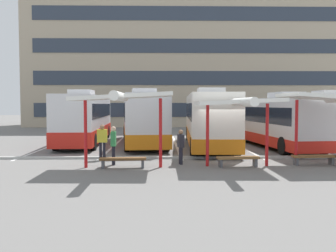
{
  "coord_description": "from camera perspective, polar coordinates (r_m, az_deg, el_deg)",
  "views": [
    {
      "loc": [
        -3.14,
        -18.89,
        2.74
      ],
      "look_at": [
        -2.71,
        2.28,
        1.54
      ],
      "focal_mm": 40.89,
      "sensor_mm": 36.0,
      "label": 1
    }
  ],
  "objects": [
    {
      "name": "bench_1",
      "position": [
        17.12,
        10.38,
        -4.86
      ],
      "size": [
        1.9,
        0.6,
        0.45
      ],
      "color": "brown",
      "rests_on": "ground"
    },
    {
      "name": "waiting_shelter_1",
      "position": [
        16.88,
        10.52,
        3.33
      ],
      "size": [
        3.65,
        4.44,
        3.02
      ],
      "color": "red",
      "rests_on": "ground"
    },
    {
      "name": "terminal_building",
      "position": [
        51.29,
        2.44,
        10.81
      ],
      "size": [
        39.36,
        10.47,
        21.72
      ],
      "color": "tan",
      "rests_on": "ground"
    },
    {
      "name": "lane_stripe_0",
      "position": [
        26.64,
        -16.87,
        -2.79
      ],
      "size": [
        0.16,
        14.0,
        0.01
      ],
      "primitive_type": "cube",
      "color": "white",
      "rests_on": "ground"
    },
    {
      "name": "waiting_passenger_1",
      "position": [
        17.46,
        1.92,
        -2.78
      ],
      "size": [
        0.32,
        0.5,
        1.59
      ],
      "color": "black",
      "rests_on": "ground"
    },
    {
      "name": "coach_bus_4",
      "position": [
        28.77,
        21.79,
        0.96
      ],
      "size": [
        2.81,
        10.13,
        3.66
      ],
      "color": "silver",
      "rests_on": "ground"
    },
    {
      "name": "waiting_passenger_2",
      "position": [
        19.23,
        -9.78,
        -1.96
      ],
      "size": [
        0.52,
        0.27,
        1.73
      ],
      "color": "black",
      "rests_on": "ground"
    },
    {
      "name": "ground_plane",
      "position": [
        19.34,
        8.22,
        -4.93
      ],
      "size": [
        160.0,
        160.0,
        0.0
      ],
      "primitive_type": "plane",
      "color": "slate"
    },
    {
      "name": "coach_bus_2",
      "position": [
        24.88,
        6.05,
        0.9
      ],
      "size": [
        3.18,
        12.45,
        3.72
      ],
      "color": "silver",
      "rests_on": "ground"
    },
    {
      "name": "lane_stripe_1",
      "position": [
        25.83,
        -7.99,
        -2.87
      ],
      "size": [
        0.16,
        14.0,
        0.01
      ],
      "primitive_type": "cube",
      "color": "white",
      "rests_on": "ground"
    },
    {
      "name": "coach_bus_1",
      "position": [
        26.45,
        -3.79,
        1.07
      ],
      "size": [
        3.73,
        12.03,
        3.75
      ],
      "color": "silver",
      "rests_on": "ground"
    },
    {
      "name": "waiting_shelter_0",
      "position": [
        16.34,
        -6.83,
        4.12
      ],
      "size": [
        4.24,
        4.63,
        3.27
      ],
      "color": "red",
      "rests_on": "ground"
    },
    {
      "name": "coach_bus_3",
      "position": [
        25.33,
        15.89,
        0.58
      ],
      "size": [
        3.48,
        10.92,
        3.47
      ],
      "color": "silver",
      "rests_on": "ground"
    },
    {
      "name": "bench_0",
      "position": [
        16.63,
        -6.73,
        -5.07
      ],
      "size": [
        2.01,
        0.54,
        0.45
      ],
      "color": "brown",
      "rests_on": "ground"
    },
    {
      "name": "waiting_passenger_0",
      "position": [
        17.43,
        -8.14,
        -2.45
      ],
      "size": [
        0.24,
        0.51,
        1.75
      ],
      "color": "black",
      "rests_on": "ground"
    },
    {
      "name": "coach_bus_0",
      "position": [
        27.5,
        -12.2,
        0.99
      ],
      "size": [
        2.93,
        11.84,
        3.69
      ],
      "color": "silver",
      "rests_on": "ground"
    },
    {
      "name": "lane_stripe_4",
      "position": [
        27.3,
        18.89,
        -2.68
      ],
      "size": [
        0.16,
        14.0,
        0.01
      ],
      "primitive_type": "cube",
      "color": "white",
      "rests_on": "ground"
    },
    {
      "name": "platform_kerb",
      "position": [
        19.6,
        8.09,
        -4.65
      ],
      "size": [
        44.0,
        0.24,
        0.12
      ],
      "primitive_type": "cube",
      "color": "#ADADA8",
      "rests_on": "ground"
    },
    {
      "name": "bench_2",
      "position": [
        18.52,
        20.9,
        -4.41
      ],
      "size": [
        1.97,
        0.52,
        0.45
      ],
      "color": "brown",
      "rests_on": "ground"
    },
    {
      "name": "lane_stripe_2",
      "position": [
        25.67,
        1.23,
        -2.87
      ],
      "size": [
        0.16,
        14.0,
        0.01
      ],
      "primitive_type": "cube",
      "color": "white",
      "rests_on": "ground"
    },
    {
      "name": "lane_stripe_3",
      "position": [
        26.17,
        10.33,
        -2.81
      ],
      "size": [
        0.16,
        14.0,
        0.01
      ],
      "primitive_type": "cube",
      "color": "white",
      "rests_on": "ground"
    }
  ]
}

